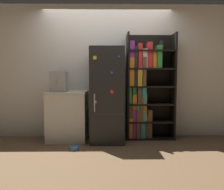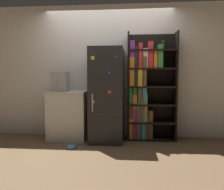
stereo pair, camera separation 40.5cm
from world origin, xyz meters
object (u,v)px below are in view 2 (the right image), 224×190
bookshelf (145,89)px  pet_bowl (72,147)px  refrigerator (107,95)px  espresso_machine (60,82)px

bookshelf → pet_bowl: bookshelf is taller
refrigerator → bookshelf: bearing=14.6°
refrigerator → bookshelf: size_ratio=0.85×
bookshelf → pet_bowl: 1.70m
pet_bowl → espresso_machine: bearing=123.1°
bookshelf → espresso_machine: bearing=-173.8°
refrigerator → espresso_machine: 0.91m
refrigerator → bookshelf: 0.74m
pet_bowl → bookshelf: bearing=29.7°
refrigerator → pet_bowl: refrigerator is taller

